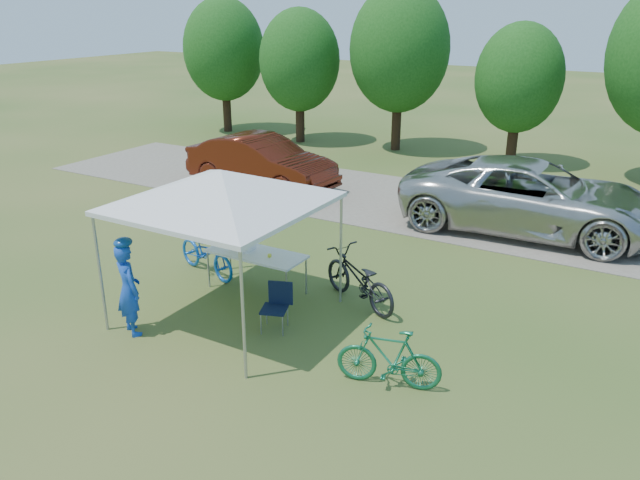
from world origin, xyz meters
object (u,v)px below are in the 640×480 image
object	(u,v)px
cooler	(242,241)
bike_blue	(207,252)
cyclist	(129,289)
folding_chair	(277,302)
bike_green	(389,358)
sedan	(261,162)
folding_table	(256,255)
minivan	(531,197)
bike_dark	(359,279)

from	to	relation	value
cooler	bike_blue	bearing A→B (deg)	172.10
bike_blue	cyclist	bearing A→B (deg)	-152.50
cyclist	folding_chair	bearing A→B (deg)	-122.50
bike_green	sedan	size ratio (longest dim) A/B	0.32
folding_chair	bike_blue	xyz separation A→B (m)	(-2.59, 1.21, -0.02)
folding_table	sedan	world-z (taller)	sedan
bike_blue	sedan	distance (m)	6.58
bike_green	folding_table	bearing A→B (deg)	-129.88
folding_table	sedan	size ratio (longest dim) A/B	0.41
folding_table	folding_chair	world-z (taller)	folding_chair
folding_chair	sedan	size ratio (longest dim) A/B	0.17
cyclist	bike_green	size ratio (longest dim) A/B	1.04
cyclist	minivan	xyz separation A→B (m)	(4.69, 8.70, 0.08)
folding_chair	cyclist	size ratio (longest dim) A/B	0.52
folding_table	sedan	distance (m)	7.39
folding_chair	cooler	distance (m)	1.93
bike_blue	bike_dark	xyz separation A→B (m)	(3.39, 0.33, 0.04)
bike_dark	sedan	distance (m)	8.37
cyclist	minivan	size ratio (longest dim) A/B	0.26
bike_dark	folding_chair	bearing A→B (deg)	-2.22
cooler	minivan	size ratio (longest dim) A/B	0.08
folding_chair	sedan	distance (m)	8.97
bike_blue	bike_green	bearing A→B (deg)	-94.04
folding_table	cooler	size ratio (longest dim) A/B	4.16
folding_chair	minivan	distance (m)	7.76
folding_table	minivan	size ratio (longest dim) A/B	0.31
cooler	bike_blue	world-z (taller)	cooler
cooler	bike_dark	distance (m)	2.43
cyclist	minivan	distance (m)	9.88
cooler	folding_chair	bearing A→B (deg)	-34.66
folding_chair	bike_blue	bearing A→B (deg)	134.68
folding_chair	cooler	xyz separation A→B (m)	(-1.54, 1.06, 0.48)
bike_green	minivan	xyz separation A→B (m)	(0.21, 7.94, 0.42)
bike_blue	bike_green	size ratio (longest dim) A/B	1.16
folding_chair	sedan	bearing A→B (deg)	106.70
folding_chair	cyclist	distance (m)	2.52
cyclist	sedan	world-z (taller)	cyclist
cyclist	bike_dark	xyz separation A→B (m)	(2.87, 2.94, -0.30)
bike_green	cooler	bearing A→B (deg)	-127.97
folding_chair	folding_table	bearing A→B (deg)	118.27
cyclist	bike_dark	distance (m)	4.12
cyclist	minivan	bearing A→B (deg)	-94.87
sedan	bike_dark	bearing A→B (deg)	-128.55
sedan	bike_green	bearing A→B (deg)	-131.33
folding_table	bike_dark	size ratio (longest dim) A/B	0.99
minivan	sedan	bearing A→B (deg)	87.83
bike_green	sedan	distance (m)	11.03
cooler	bike_blue	xyz separation A→B (m)	(-1.05, 0.15, -0.50)
bike_dark	bike_blue	bearing A→B (deg)	-59.17
bike_green	bike_dark	size ratio (longest dim) A/B	0.79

